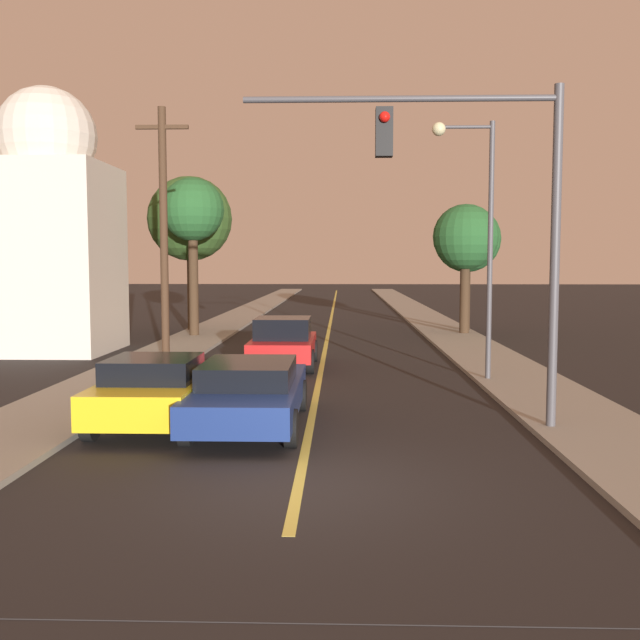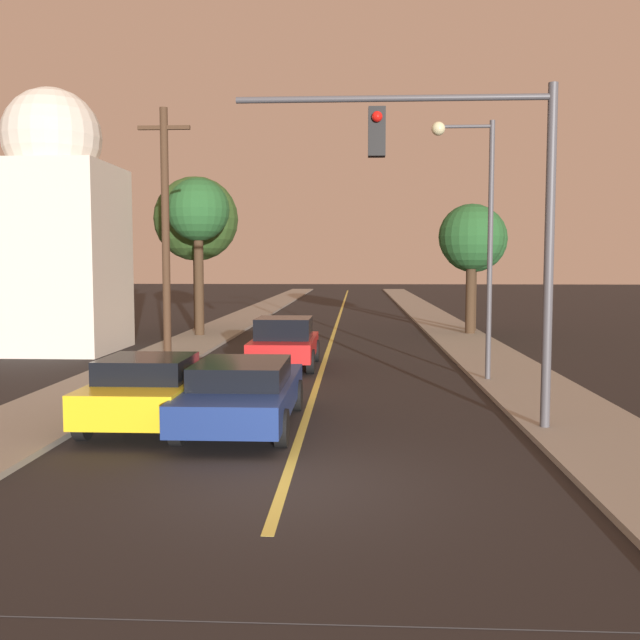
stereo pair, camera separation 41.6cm
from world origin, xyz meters
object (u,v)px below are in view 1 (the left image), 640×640
at_px(car_near_lane_second, 283,342).
at_px(traffic_signal_mast, 481,193).
at_px(tree_left_far, 193,212).
at_px(tree_left_near, 190,219).
at_px(tree_right_far, 467,240).
at_px(car_near_lane_front, 250,392).
at_px(car_outer_lane_front, 155,390).
at_px(streetlamp_right, 476,215).
at_px(domed_building_left, 49,229).
at_px(tree_right_near, 466,238).
at_px(utility_pole_left, 164,232).

height_order(car_near_lane_second, traffic_signal_mast, traffic_signal_mast).
xyz_separation_m(traffic_signal_mast, tree_left_far, (-8.96, 16.89, 0.88)).
relative_size(tree_left_near, tree_right_far, 1.24).
distance_m(car_near_lane_front, car_outer_lane_front, 1.85).
bearing_deg(tree_left_near, tree_right_far, 0.20).
relative_size(car_near_lane_second, streetlamp_right, 0.61).
bearing_deg(car_outer_lane_front, domed_building_left, 120.34).
distance_m(tree_left_near, domed_building_left, 8.40).
distance_m(streetlamp_right, tree_right_near, 12.71).
bearing_deg(domed_building_left, tree_left_near, 65.58).
bearing_deg(tree_right_far, tree_left_far, -167.58).
bearing_deg(car_outer_lane_front, tree_left_near, 99.96).
bearing_deg(tree_left_far, tree_left_near, 104.48).
bearing_deg(utility_pole_left, tree_right_near, 42.70).
relative_size(tree_right_near, domed_building_left, 0.60).
bearing_deg(utility_pole_left, car_near_lane_second, 1.44).
bearing_deg(tree_right_near, car_near_lane_front, -111.92).
bearing_deg(tree_left_far, utility_pole_left, -83.88).
height_order(traffic_signal_mast, domed_building_left, domed_building_left).
height_order(traffic_signal_mast, tree_right_far, traffic_signal_mast).
distance_m(car_near_lane_second, domed_building_left, 10.12).
bearing_deg(tree_right_near, traffic_signal_mast, -98.89).
distance_m(car_outer_lane_front, tree_right_far, 21.82).
bearing_deg(domed_building_left, car_near_lane_second, -22.70).
xyz_separation_m(streetlamp_right, utility_pole_left, (-8.99, 2.53, -0.33)).
distance_m(tree_right_near, domed_building_left, 17.15).
bearing_deg(tree_right_near, domed_building_left, -158.42).
height_order(car_near_lane_front, streetlamp_right, streetlamp_right).
bearing_deg(tree_right_far, tree_left_near, -179.80).
height_order(tree_left_near, tree_right_near, tree_left_near).
bearing_deg(tree_left_near, tree_right_near, -5.98).
bearing_deg(utility_pole_left, tree_left_far, 96.12).
bearing_deg(car_outer_lane_front, tree_right_near, 63.20).
bearing_deg(car_near_lane_second, tree_left_near, 114.99).
relative_size(tree_left_far, domed_building_left, 0.71).
bearing_deg(tree_right_far, traffic_signal_mast, -99.17).
height_order(traffic_signal_mast, tree_left_far, tree_left_far).
xyz_separation_m(car_outer_lane_front, tree_right_near, (9.10, 18.01, 3.58)).
height_order(utility_pole_left, tree_right_near, utility_pole_left).
height_order(traffic_signal_mast, streetlamp_right, streetlamp_right).
xyz_separation_m(car_outer_lane_front, tree_left_near, (-3.39, 19.32, 4.52)).
distance_m(car_near_lane_front, tree_left_near, 20.52).
relative_size(tree_left_far, tree_right_far, 1.17).
height_order(tree_left_far, domed_building_left, domed_building_left).
bearing_deg(car_outer_lane_front, traffic_signal_mast, -1.76).
bearing_deg(tree_left_near, traffic_signal_mast, -63.70).
bearing_deg(traffic_signal_mast, car_outer_lane_front, 178.24).
distance_m(tree_left_near, tree_right_near, 12.59).
xyz_separation_m(utility_pole_left, tree_left_far, (-0.93, 8.72, 1.22)).
height_order(utility_pole_left, tree_left_near, utility_pole_left).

